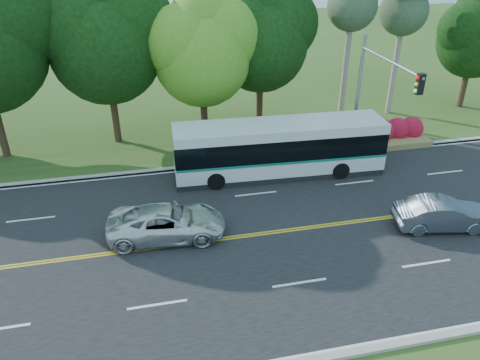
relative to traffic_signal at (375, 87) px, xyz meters
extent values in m
plane|color=#31521B|center=(-6.49, -5.40, -4.67)|extent=(120.00, 120.00, 0.00)
cube|color=black|center=(-6.49, -5.40, -4.66)|extent=(60.00, 14.00, 0.02)
cube|color=#AAA39A|center=(-6.49, 1.75, -4.60)|extent=(60.00, 0.30, 0.15)
cube|color=#AAA39A|center=(-6.49, -12.55, -4.60)|extent=(60.00, 0.30, 0.15)
cube|color=#31521B|center=(-6.49, 3.60, -4.62)|extent=(60.00, 4.00, 0.10)
cube|color=gold|center=(-6.49, -5.48, -4.65)|extent=(57.00, 0.10, 0.00)
cube|color=gold|center=(-6.49, -5.32, -4.65)|extent=(57.00, 0.10, 0.00)
cube|color=silver|center=(-12.49, -8.90, -4.65)|extent=(2.20, 0.12, 0.00)
cube|color=silver|center=(-6.99, -8.90, -4.65)|extent=(2.20, 0.12, 0.00)
cube|color=silver|center=(-1.49, -8.90, -4.65)|extent=(2.20, 0.12, 0.00)
cube|color=silver|center=(-17.99, -1.90, -4.65)|extent=(2.20, 0.12, 0.00)
cube|color=silver|center=(-12.49, -1.90, -4.65)|extent=(2.20, 0.12, 0.00)
cube|color=silver|center=(-6.99, -1.90, -4.65)|extent=(2.20, 0.12, 0.00)
cube|color=silver|center=(-1.49, -1.90, -4.65)|extent=(2.20, 0.12, 0.00)
cube|color=silver|center=(4.01, -1.90, -4.65)|extent=(2.20, 0.12, 0.00)
cube|color=silver|center=(-6.49, 1.45, -4.65)|extent=(57.00, 0.12, 0.00)
cube|color=silver|center=(-6.49, -12.25, -4.65)|extent=(57.00, 0.12, 0.00)
sphere|color=black|center=(-18.87, 5.90, 3.25)|extent=(5.76, 5.76, 5.76)
cylinder|color=#322616|center=(-13.99, 6.60, -2.87)|extent=(0.44, 0.44, 3.60)
sphere|color=black|center=(-13.99, 6.60, 1.24)|extent=(6.60, 6.60, 6.60)
sphere|color=black|center=(-12.51, 6.90, 2.56)|extent=(5.28, 5.28, 5.28)
sphere|color=black|center=(-15.31, 6.40, 2.39)|extent=(4.95, 4.95, 4.95)
sphere|color=black|center=(-13.89, 7.00, 3.71)|extent=(4.29, 4.29, 4.29)
cylinder|color=#322616|center=(-8.49, 5.60, -3.05)|extent=(0.44, 0.44, 3.24)
sphere|color=#5B8D1D|center=(-8.49, 5.60, 0.60)|extent=(5.80, 5.80, 5.80)
sphere|color=#5B8D1D|center=(-7.19, 5.90, 1.76)|extent=(4.64, 4.64, 4.64)
sphere|color=#5B8D1D|center=(-9.65, 5.40, 1.61)|extent=(4.35, 4.35, 4.35)
sphere|color=#5B8D1D|center=(-8.39, 6.00, 2.77)|extent=(3.77, 3.77, 3.77)
cylinder|color=#322616|center=(-4.49, 7.10, -2.96)|extent=(0.44, 0.44, 3.42)
sphere|color=black|center=(-4.49, 7.10, 0.85)|extent=(6.00, 6.00, 6.00)
sphere|color=black|center=(-3.14, 7.40, 2.05)|extent=(4.80, 4.80, 4.80)
sphere|color=black|center=(-5.69, 6.90, 1.90)|extent=(4.50, 4.50, 4.50)
sphere|color=black|center=(-4.39, 7.50, 3.10)|extent=(3.90, 3.90, 3.90)
cylinder|color=gray|center=(1.51, 7.10, 0.23)|extent=(0.40, 0.40, 9.80)
sphere|color=#365032|center=(1.51, 7.10, 3.03)|extent=(3.23, 3.23, 3.23)
cylinder|color=gray|center=(5.51, 7.60, -0.12)|extent=(0.40, 0.40, 9.10)
sphere|color=#365032|center=(5.51, 7.60, 2.48)|extent=(3.23, 3.23, 3.23)
cylinder|color=#322616|center=(11.51, 7.60, -3.14)|extent=(0.44, 0.44, 3.06)
sphere|color=black|center=(11.51, 7.60, 0.21)|extent=(5.20, 5.20, 5.20)
sphere|color=black|center=(10.47, 7.40, 1.12)|extent=(3.90, 3.90, 3.90)
sphere|color=black|center=(11.61, 8.00, 2.16)|extent=(3.38, 3.38, 3.38)
sphere|color=#A50D1C|center=(-3.49, 2.80, -3.92)|extent=(1.50, 1.50, 1.50)
sphere|color=#A50D1C|center=(-2.49, 2.80, -3.92)|extent=(1.50, 1.50, 1.50)
sphere|color=#A50D1C|center=(-1.49, 2.80, -3.92)|extent=(1.50, 1.50, 1.50)
sphere|color=#A50D1C|center=(-0.49, 2.80, -3.92)|extent=(1.50, 1.50, 1.50)
sphere|color=#A50D1C|center=(0.51, 2.80, -3.92)|extent=(1.50, 1.50, 1.50)
sphere|color=#A50D1C|center=(1.51, 2.80, -3.92)|extent=(1.50, 1.50, 1.50)
sphere|color=#A50D1C|center=(2.51, 2.80, -3.92)|extent=(1.50, 1.50, 1.50)
sphere|color=#A50D1C|center=(3.51, 2.80, -3.92)|extent=(1.50, 1.50, 1.50)
sphere|color=#A50D1C|center=(4.51, 2.80, -3.92)|extent=(1.50, 1.50, 1.50)
cube|color=olive|center=(3.51, 2.00, -4.47)|extent=(3.50, 1.40, 0.40)
cylinder|color=gray|center=(0.01, 1.90, -1.17)|extent=(0.20, 0.20, 7.00)
cylinder|color=gray|center=(0.01, -1.10, 1.63)|extent=(0.14, 6.00, 0.14)
cube|color=black|center=(0.01, -3.90, 1.33)|extent=(0.32, 0.28, 0.95)
sphere|color=red|center=(-0.16, -3.90, 1.63)|extent=(0.18, 0.18, 0.18)
sphere|color=yellow|center=(-0.16, -3.90, 1.33)|extent=(0.18, 0.18, 0.18)
sphere|color=#19D833|center=(-0.16, -3.90, 1.03)|extent=(0.18, 0.18, 0.18)
cube|color=silver|center=(-5.21, 0.02, -3.85)|extent=(11.52, 2.93, 0.94)
cube|color=black|center=(-5.21, 0.02, -2.78)|extent=(11.46, 2.97, 1.18)
cube|color=silver|center=(-5.21, 0.02, -1.93)|extent=(11.52, 2.93, 0.53)
cube|color=#0C715C|center=(-5.21, 0.02, -3.43)|extent=(11.46, 2.98, 0.13)
cube|color=black|center=(-10.88, 0.28, -2.70)|extent=(0.16, 2.23, 1.62)
cube|color=#19E54C|center=(-10.87, 0.28, -1.78)|extent=(0.11, 1.46, 0.21)
cube|color=black|center=(-5.21, 0.02, -4.48)|extent=(11.51, 2.83, 0.33)
cylinder|color=black|center=(-8.91, -0.95, -4.18)|extent=(0.96, 0.31, 0.95)
cylinder|color=black|center=(-8.81, 1.32, -4.18)|extent=(0.96, 0.31, 0.95)
cylinder|color=black|center=(-2.06, -1.25, -4.18)|extent=(0.96, 0.31, 0.95)
cylinder|color=black|center=(-1.96, 1.02, -4.18)|extent=(0.96, 0.31, 0.95)
imported|color=slate|center=(0.57, -6.68, -3.94)|extent=(4.51, 2.26, 1.42)
imported|color=silver|center=(-11.74, -4.65, -3.93)|extent=(5.36, 2.82, 1.44)
camera|label=1|loc=(-12.29, -22.10, 7.66)|focal=35.00mm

